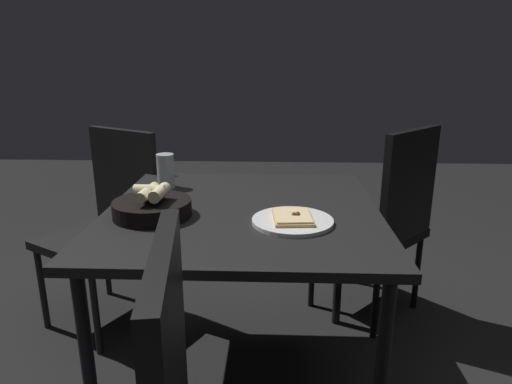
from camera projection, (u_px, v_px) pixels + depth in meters
ground at (244, 380)px, 1.84m from camera, size 8.00×8.00×0.00m
dining_table at (243, 225)px, 1.64m from camera, size 0.99×0.97×0.74m
pizza_plate at (293, 220)px, 1.48m from camera, size 0.27×0.27×0.04m
bread_basket at (152, 207)px, 1.53m from camera, size 0.27×0.27×0.12m
beer_glass at (166, 173)px, 1.87m from camera, size 0.07×0.07×0.14m
chair_far at (385, 216)px, 2.16m from camera, size 0.62×0.62×0.96m
chair_spare at (110, 216)px, 2.18m from camera, size 0.60×0.60×0.93m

